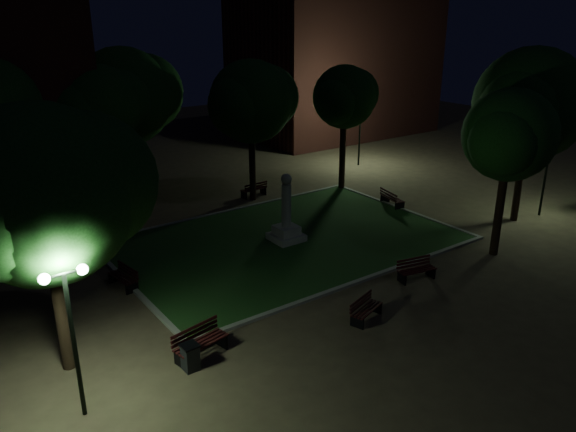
% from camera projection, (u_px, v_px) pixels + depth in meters
% --- Properties ---
extents(ground, '(80.00, 80.00, 0.00)m').
position_uv_depth(ground, '(313.00, 256.00, 24.63)').
color(ground, brown).
extents(lawn, '(15.00, 10.00, 0.08)m').
position_uv_depth(lawn, '(286.00, 241.00, 26.13)').
color(lawn, '#1E4118').
rests_on(lawn, ground).
extents(lawn_kerb, '(15.40, 10.40, 0.12)m').
position_uv_depth(lawn_kerb, '(286.00, 240.00, 26.13)').
color(lawn_kerb, slate).
rests_on(lawn_kerb, ground).
extents(monument, '(1.40, 1.40, 3.20)m').
position_uv_depth(monument, '(286.00, 222.00, 25.82)').
color(monument, gray).
rests_on(monument, lawn).
extents(building_far, '(16.00, 10.00, 12.00)m').
position_uv_depth(building_far, '(335.00, 62.00, 47.66)').
color(building_far, '#54221C').
rests_on(building_far, ground).
extents(tree_west, '(6.17, 5.04, 7.99)m').
position_uv_depth(tree_west, '(47.00, 195.00, 15.12)').
color(tree_west, black).
rests_on(tree_west, ground).
extents(tree_north_wl, '(4.83, 3.94, 7.88)m').
position_uv_depth(tree_north_wl, '(100.00, 107.00, 26.10)').
color(tree_north_wl, black).
rests_on(tree_north_wl, ground).
extents(tree_north_er, '(5.50, 4.49, 7.78)m').
position_uv_depth(tree_north_er, '(253.00, 101.00, 30.10)').
color(tree_north_er, black).
rests_on(tree_north_er, ground).
extents(tree_ne, '(4.45, 3.63, 7.30)m').
position_uv_depth(tree_ne, '(346.00, 97.00, 32.05)').
color(tree_ne, black).
rests_on(tree_ne, ground).
extents(tree_east, '(6.66, 5.43, 8.63)m').
position_uv_depth(tree_east, '(532.00, 104.00, 26.87)').
color(tree_east, black).
rests_on(tree_east, ground).
extents(tree_se, '(4.72, 3.85, 7.26)m').
position_uv_depth(tree_se, '(511.00, 135.00, 23.02)').
color(tree_se, black).
rests_on(tree_se, ground).
extents(tree_far_north, '(6.31, 5.15, 8.45)m').
position_uv_depth(tree_far_north, '(126.00, 97.00, 29.43)').
color(tree_far_north, black).
rests_on(tree_far_north, ground).
extents(lamppost_sw, '(1.18, 0.28, 4.28)m').
position_uv_depth(lamppost_sw, '(70.00, 315.00, 13.95)').
color(lamppost_sw, black).
rests_on(lamppost_sw, ground).
extents(lamppost_se, '(1.18, 0.28, 3.96)m').
position_uv_depth(lamppost_se, '(547.00, 163.00, 28.55)').
color(lamppost_se, black).
rests_on(lamppost_se, ground).
extents(lamppost_ne, '(1.18, 0.28, 4.12)m').
position_uv_depth(lamppost_ne, '(360.00, 123.00, 38.09)').
color(lamppost_ne, black).
rests_on(lamppost_ne, ground).
extents(bench_near_left, '(1.56, 0.94, 0.81)m').
position_uv_depth(bench_near_left, '(365.00, 309.00, 19.45)').
color(bench_near_left, black).
rests_on(bench_near_left, ground).
extents(bench_near_right, '(1.66, 0.87, 0.87)m').
position_uv_depth(bench_near_right, '(416.00, 270.00, 22.35)').
color(bench_near_right, black).
rests_on(bench_near_right, ground).
extents(bench_west_near, '(1.87, 0.95, 0.98)m').
position_uv_depth(bench_west_near, '(200.00, 343.00, 17.36)').
color(bench_west_near, black).
rests_on(bench_west_near, ground).
extents(bench_left_side, '(0.74, 1.58, 0.83)m').
position_uv_depth(bench_left_side, '(124.00, 277.00, 21.75)').
color(bench_left_side, black).
rests_on(bench_left_side, ground).
extents(bench_right_side, '(0.94, 1.75, 0.91)m').
position_uv_depth(bench_right_side, '(391.00, 199.00, 30.66)').
color(bench_right_side, black).
rests_on(bench_right_side, ground).
extents(bench_far_side, '(1.60, 0.65, 0.86)m').
position_uv_depth(bench_far_side, '(254.00, 190.00, 32.30)').
color(bench_far_side, black).
rests_on(bench_far_side, ground).
extents(trash_bin, '(0.51, 0.51, 0.85)m').
position_uv_depth(trash_bin, '(190.00, 357.00, 16.71)').
color(trash_bin, black).
rests_on(trash_bin, ground).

